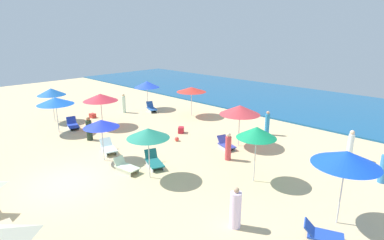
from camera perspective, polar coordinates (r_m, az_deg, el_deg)
ground_plane at (r=15.53m, az=-21.93°, el=-10.70°), size 60.00×60.00×0.00m
ocean at (r=31.63m, az=19.26°, el=3.20°), size 60.00×14.11×0.12m
umbrella_0 at (r=22.83m, az=-16.53°, el=4.03°), size 2.44×2.44×2.41m
umbrella_1 at (r=14.21m, az=-8.10°, el=-2.41°), size 1.98×1.98×2.46m
lounge_chair_1_0 at (r=16.09m, az=-7.04°, el=-7.60°), size 1.58×1.13×0.73m
lounge_chair_1_1 at (r=15.73m, az=-12.11°, el=-8.44°), size 1.38×0.78×0.66m
umbrella_2 at (r=13.99m, az=11.81°, el=-2.25°), size 1.80×1.80×2.64m
umbrella_3 at (r=18.33m, az=8.82°, el=1.87°), size 2.40×2.40×2.51m
lounge_chair_3_0 at (r=18.41m, az=6.26°, el=-4.48°), size 1.38×0.99×0.66m
umbrella_4 at (r=27.21m, az=-8.31°, el=6.52°), size 2.17×2.17×2.46m
lounge_chair_4_0 at (r=26.74m, az=-7.47°, el=2.16°), size 1.54×1.05×0.76m
umbrella_5 at (r=25.43m, az=-24.51°, el=4.75°), size 2.06×2.06×2.55m
umbrella_6 at (r=24.70m, az=-0.11°, el=5.64°), size 2.36×2.36×2.36m
umbrella_7 at (r=11.84m, az=26.55°, el=-6.29°), size 2.28×2.28×2.80m
lounge_chair_7_0 at (r=11.73m, az=22.87°, el=-18.90°), size 1.42×1.08×0.57m
umbrella_8 at (r=16.73m, az=-16.39°, el=-0.64°), size 1.86×1.86×2.26m
lounge_chair_8_0 at (r=18.30m, az=-15.17°, el=-4.99°), size 1.54×1.00×0.69m
umbrella_9 at (r=22.55m, az=-23.89°, el=3.24°), size 2.38×2.38×2.43m
lounge_chair_9_0 at (r=23.51m, az=-21.11°, el=-0.85°), size 1.52×1.00×0.74m
beachgoer_0 at (r=16.65m, az=31.82°, el=-7.57°), size 0.48×0.48×1.52m
beachgoer_1 at (r=21.06m, az=13.70°, el=-0.65°), size 0.30×0.30×1.62m
beachgoer_2 at (r=26.64m, az=-12.46°, el=2.96°), size 0.32×0.32×1.62m
beachgoer_3 at (r=11.35m, az=8.03°, el=-15.96°), size 0.47×0.47×1.56m
beachgoer_4 at (r=16.67m, az=6.69°, el=-4.98°), size 0.36×0.36×1.53m
beachgoer_5 at (r=20.53m, az=-18.42°, el=-1.67°), size 0.50×0.50×1.51m
beachgoer_6 at (r=18.56m, az=27.15°, el=-4.25°), size 0.35×0.35×1.67m
cooler_box_0 at (r=25.85m, az=-17.85°, el=0.78°), size 0.51×0.41×0.34m
cooler_box_1 at (r=21.00m, az=-2.03°, el=-1.85°), size 0.60×0.62×0.40m
beach_ball_2 at (r=19.50m, az=-2.81°, el=-3.51°), size 0.27×0.27×0.27m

